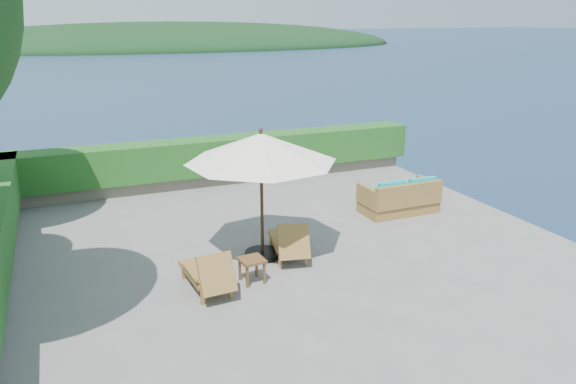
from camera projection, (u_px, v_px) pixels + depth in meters
name	position (u px, v px, depth m)	size (l,w,h in m)	color
ground	(289.00, 255.00, 11.52)	(12.00, 12.00, 0.00)	gray
foundation	(289.00, 322.00, 11.99)	(12.00, 12.00, 3.00)	#5F574C
ocean	(289.00, 380.00, 12.43)	(600.00, 600.00, 0.00)	#152A44
offshore_island	(170.00, 47.00, 144.89)	(126.00, 57.60, 12.60)	black
planter_wall_far	(216.00, 178.00, 16.40)	(12.00, 0.60, 0.36)	slate
hedge_far	(215.00, 155.00, 16.20)	(12.40, 0.90, 1.00)	#164D19
patio_umbrella	(261.00, 149.00, 10.79)	(3.56, 3.56, 2.67)	black
lounge_left	(208.00, 273.00, 9.92)	(0.74, 1.54, 0.86)	olive
lounge_right	(289.00, 241.00, 11.32)	(0.91, 1.59, 0.87)	olive
side_table	(252.00, 263.00, 10.27)	(0.47, 0.47, 0.46)	brown
wicker_loveseat	(400.00, 199.00, 13.91)	(1.92, 1.00, 0.93)	olive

